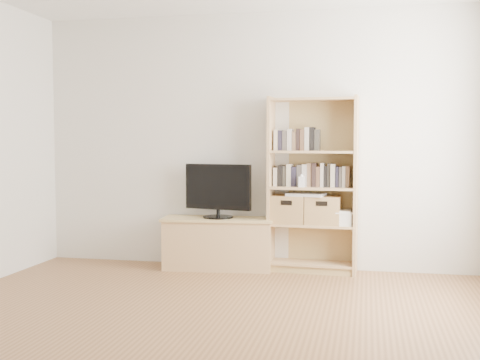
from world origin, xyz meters
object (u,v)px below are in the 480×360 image
(bookshelf, at_px, (313,185))
(television, at_px, (218,191))
(baby_monitor, at_px, (302,182))
(basket_left, at_px, (289,209))
(basket_right, at_px, (323,210))
(laptop, at_px, (306,195))
(tv_stand, at_px, (218,244))

(bookshelf, distance_m, television, 0.95)
(baby_monitor, xyz_separation_m, basket_left, (-0.13, 0.10, -0.28))
(television, xyz_separation_m, baby_monitor, (0.85, -0.04, 0.10))
(television, relative_size, basket_right, 2.12)
(basket_right, height_order, laptop, laptop)
(television, xyz_separation_m, basket_left, (0.72, 0.05, -0.18))
(baby_monitor, bearing_deg, bookshelf, 44.73)
(basket_left, distance_m, basket_right, 0.34)
(television, bearing_deg, basket_right, 14.01)
(baby_monitor, bearing_deg, laptop, 63.82)
(tv_stand, distance_m, television, 0.55)
(basket_left, xyz_separation_m, basket_right, (0.34, -0.02, 0.00))
(basket_left, bearing_deg, television, -171.02)
(baby_monitor, bearing_deg, basket_left, 145.57)
(television, distance_m, baby_monitor, 0.86)
(tv_stand, bearing_deg, baby_monitor, -8.44)
(baby_monitor, height_order, laptop, baby_monitor)
(baby_monitor, height_order, basket_right, baby_monitor)
(tv_stand, bearing_deg, bookshelf, -2.60)
(tv_stand, xyz_separation_m, baby_monitor, (0.85, -0.04, 0.65))
(television, height_order, basket_left, television)
(tv_stand, bearing_deg, basket_left, -1.19)
(baby_monitor, bearing_deg, basket_right, 24.07)
(television, relative_size, laptop, 1.99)
(baby_monitor, bearing_deg, television, 179.47)
(bookshelf, relative_size, basket_left, 5.19)
(tv_stand, distance_m, bookshelf, 1.13)
(basket_right, bearing_deg, bookshelf, 176.88)
(basket_right, bearing_deg, baby_monitor, -156.18)
(tv_stand, xyz_separation_m, laptop, (0.89, 0.03, 0.52))
(bookshelf, bearing_deg, basket_left, -178.81)
(television, relative_size, basket_left, 2.13)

